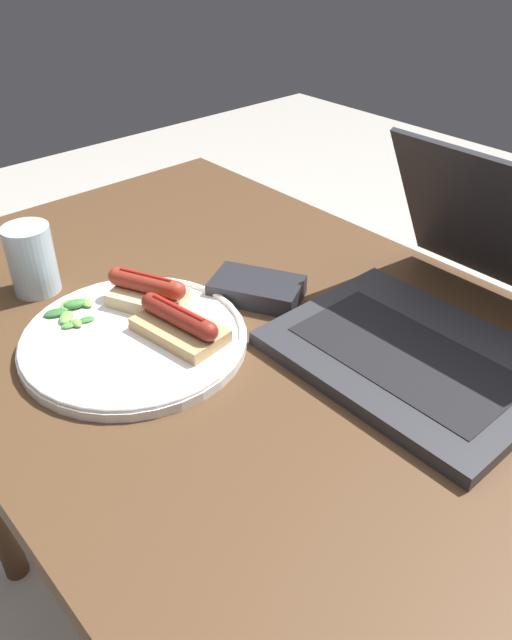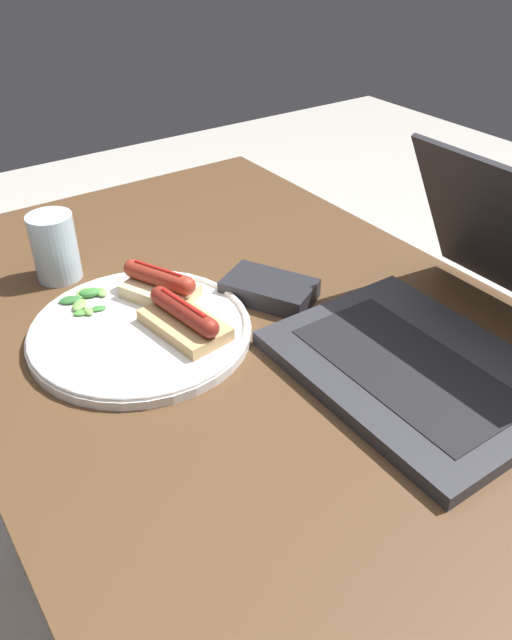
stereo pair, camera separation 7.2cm
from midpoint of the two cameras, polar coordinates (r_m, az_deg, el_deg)
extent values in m
cube|color=#4C331E|center=(0.73, 8.47, -7.52)|extent=(1.37, 0.69, 0.04)
cylinder|color=#4C331E|center=(1.47, -0.63, -1.71)|extent=(0.05, 0.05, 0.74)
cylinder|color=#4C331E|center=(1.32, -20.68, -9.51)|extent=(0.05, 0.05, 0.74)
cube|color=#2D2D33|center=(0.76, 16.89, -4.34)|extent=(0.31, 0.24, 0.02)
cube|color=black|center=(0.74, 16.29, -4.18)|extent=(0.26, 0.13, 0.00)
cylinder|color=white|center=(0.80, -7.99, -1.19)|extent=(0.28, 0.28, 0.01)
torus|color=white|center=(0.79, -8.04, -0.71)|extent=(0.28, 0.28, 0.01)
cube|color=tan|center=(0.78, -3.94, -0.53)|extent=(0.12, 0.08, 0.02)
cylinder|color=maroon|center=(0.77, -3.99, 0.72)|extent=(0.10, 0.04, 0.02)
sphere|color=maroon|center=(0.74, -1.51, -0.86)|extent=(0.02, 0.02, 0.02)
sphere|color=maroon|center=(0.80, -6.28, 2.17)|extent=(0.02, 0.02, 0.02)
cylinder|color=red|center=(0.76, -4.03, 1.48)|extent=(0.08, 0.02, 0.01)
cube|color=#D6B784|center=(0.85, -6.36, 2.59)|extent=(0.11, 0.10, 0.02)
cylinder|color=maroon|center=(0.84, -6.46, 3.87)|extent=(0.09, 0.06, 0.03)
sphere|color=maroon|center=(0.81, -3.89, 3.05)|extent=(0.03, 0.03, 0.03)
sphere|color=maroon|center=(0.86, -8.89, 4.63)|extent=(0.03, 0.03, 0.03)
cylinder|color=red|center=(0.83, -6.51, 4.61)|extent=(0.07, 0.04, 0.00)
ellipsoid|color=#2D662D|center=(0.86, -14.35, 1.72)|extent=(0.03, 0.03, 0.01)
ellipsoid|color=#709E4C|center=(0.83, -12.72, 0.71)|extent=(0.02, 0.01, 0.01)
ellipsoid|color=#387A33|center=(0.87, -12.70, 2.39)|extent=(0.03, 0.03, 0.01)
ellipsoid|color=#387A33|center=(0.84, -11.89, 0.96)|extent=(0.02, 0.02, 0.00)
ellipsoid|color=#4C8E3D|center=(0.83, -13.35, 0.57)|extent=(0.02, 0.02, 0.00)
ellipsoid|color=#709E4C|center=(0.87, -11.70, 2.45)|extent=(0.03, 0.02, 0.01)
ellipsoid|color=#709E4C|center=(0.87, -13.36, 2.30)|extent=(0.03, 0.03, 0.01)
ellipsoid|color=#709E4C|center=(0.85, -13.53, 1.26)|extent=(0.03, 0.03, 0.01)
cylinder|color=silver|center=(0.93, -15.84, 6.37)|extent=(0.06, 0.06, 0.10)
cube|color=#232328|center=(0.86, 3.61, 2.73)|extent=(0.14, 0.12, 0.03)
camera|label=1|loc=(0.04, -87.14, 1.97)|focal=35.00mm
camera|label=2|loc=(0.04, 92.86, -1.97)|focal=35.00mm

